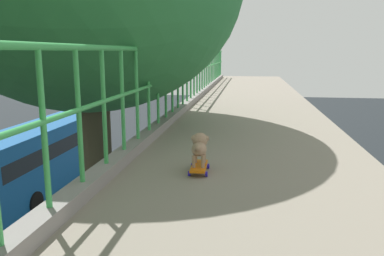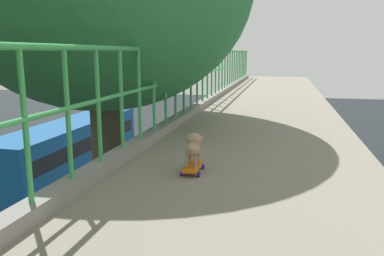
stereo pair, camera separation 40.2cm
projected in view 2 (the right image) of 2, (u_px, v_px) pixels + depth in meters
The scene contains 3 objects.
city_bus at pixel (72, 149), 19.85m from camera, with size 2.53×11.05×3.28m.
toy_skateboard at pixel (193, 167), 4.09m from camera, with size 0.21×0.44×0.08m.
small_dog at pixel (193, 146), 4.09m from camera, with size 0.19×0.38×0.33m.
Camera 2 is at (1.58, -0.68, 6.78)m, focal length 36.18 mm.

